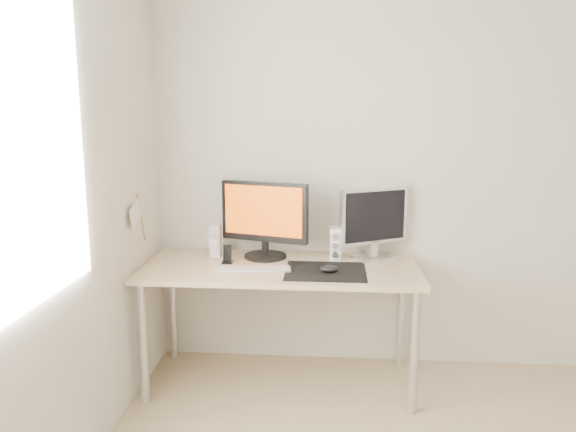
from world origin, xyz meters
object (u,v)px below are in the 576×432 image
object	(u,v)px
main_monitor	(264,217)
second_monitor	(374,220)
speaker_right	(335,244)
phone_dock	(227,258)
mouse	(329,269)
speaker_left	(215,241)
keyboard	(254,269)
desk	(281,279)

from	to	relation	value
main_monitor	second_monitor	size ratio (longest dim) A/B	1.24
speaker_right	phone_dock	distance (m)	0.65
mouse	phone_dock	bearing A→B (deg)	165.66
second_monitor	speaker_left	distance (m)	0.97
mouse	main_monitor	bearing A→B (deg)	143.27
keyboard	phone_dock	xyz separation A→B (m)	(-0.18, 0.14, 0.03)
main_monitor	keyboard	xyz separation A→B (m)	(-0.03, -0.28, -0.25)
desk	speaker_left	world-z (taller)	speaker_left
main_monitor	speaker_right	size ratio (longest dim) A/B	2.68
main_monitor	speaker_right	bearing A→B (deg)	-4.10
speaker_right	phone_dock	world-z (taller)	speaker_right
speaker_left	keyboard	size ratio (longest dim) A/B	0.47
desk	keyboard	world-z (taller)	keyboard
mouse	phone_dock	size ratio (longest dim) A/B	0.94
phone_dock	speaker_left	bearing A→B (deg)	124.39
speaker_right	keyboard	world-z (taller)	speaker_right
main_monitor	keyboard	bearing A→B (deg)	-95.63
main_monitor	phone_dock	bearing A→B (deg)	-145.17
phone_dock	desk	bearing A→B (deg)	-4.92
desk	main_monitor	size ratio (longest dim) A/B	2.97
main_monitor	second_monitor	bearing A→B (deg)	3.35
mouse	speaker_right	distance (m)	0.28
desk	main_monitor	world-z (taller)	main_monitor
main_monitor	second_monitor	world-z (taller)	main_monitor
desk	main_monitor	xyz separation A→B (m)	(-0.11, 0.17, 0.33)
desk	main_monitor	distance (m)	0.39
speaker_right	speaker_left	bearing A→B (deg)	177.13
mouse	main_monitor	world-z (taller)	main_monitor
second_monitor	keyboard	xyz separation A→B (m)	(-0.69, -0.32, -0.23)
desk	keyboard	bearing A→B (deg)	-142.00
desk	phone_dock	size ratio (longest dim) A/B	14.35
speaker_right	main_monitor	bearing A→B (deg)	175.90
keyboard	desk	bearing A→B (deg)	38.00
desk	speaker_left	distance (m)	0.49
keyboard	main_monitor	bearing A→B (deg)	84.37
mouse	speaker_right	xyz separation A→B (m)	(0.03, 0.26, 0.08)
speaker_right	keyboard	size ratio (longest dim) A/B	0.47
speaker_left	desk	bearing A→B (deg)	-22.71
main_monitor	second_monitor	xyz separation A→B (m)	(0.66, 0.04, -0.01)
desk	speaker_left	bearing A→B (deg)	157.29
second_monitor	speaker_right	distance (m)	0.28
speaker_left	phone_dock	xyz separation A→B (m)	(0.10, -0.15, -0.07)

